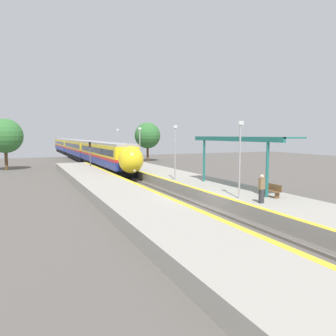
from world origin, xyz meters
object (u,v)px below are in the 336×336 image
object	(u,v)px
lamppost_near	(240,154)
train	(79,149)
railway_signal	(90,154)
platform_bench	(272,190)
lamppost_farthest	(118,144)
lamppost_far	(140,146)
person_waiting	(262,188)
lamppost_mid	(175,149)

from	to	relation	value
lamppost_near	train	bearing A→B (deg)	92.72
railway_signal	lamppost_near	distance (m)	27.71
train	platform_bench	bearing A→B (deg)	-84.70
platform_bench	lamppost_farthest	size ratio (longest dim) A/B	0.32
lamppost_far	lamppost_farthest	size ratio (longest dim) A/B	1.00
train	platform_bench	distance (m)	51.36
railway_signal	lamppost_farthest	size ratio (longest dim) A/B	0.81
lamppost_near	lamppost_far	size ratio (longest dim) A/B	1.00
platform_bench	person_waiting	size ratio (longest dim) A/B	0.91
lamppost_near	lamppost_mid	xyz separation A→B (m)	(0.00, 9.99, 0.00)
platform_bench	lamppost_mid	distance (m)	11.03
lamppost_mid	train	bearing A→B (deg)	93.38
lamppost_far	lamppost_farthest	distance (m)	9.99
person_waiting	lamppost_far	distance (m)	21.94
platform_bench	person_waiting	world-z (taller)	person_waiting
lamppost_far	person_waiting	bearing A→B (deg)	-89.18
train	person_waiting	xyz separation A→B (m)	(2.71, -52.49, -0.52)
platform_bench	railway_signal	xyz separation A→B (m)	(-6.96, 27.80, 1.22)
lamppost_near	lamppost_mid	world-z (taller)	same
train	lamppost_mid	size ratio (longest dim) A/B	14.12
platform_bench	lamppost_far	world-z (taller)	lamppost_far
lamppost_near	person_waiting	bearing A→B (deg)	-80.51
lamppost_mid	lamppost_near	bearing A→B (deg)	-90.00
person_waiting	lamppost_far	bearing A→B (deg)	90.82
person_waiting	lamppost_near	xyz separation A→B (m)	(-0.31, 1.86, 2.01)
train	lamppost_near	size ratio (longest dim) A/B	14.12
train	person_waiting	world-z (taller)	train
train	lamppost_near	world-z (taller)	lamppost_near
railway_signal	lamppost_near	bearing A→B (deg)	-80.38
train	lamppost_far	xyz separation A→B (m)	(2.40, -30.65, 1.49)
lamppost_near	lamppost_farthest	xyz separation A→B (m)	(0.00, 29.97, 0.00)
person_waiting	lamppost_farthest	distance (m)	31.90
lamppost_farthest	lamppost_near	bearing A→B (deg)	-90.00
person_waiting	railway_signal	xyz separation A→B (m)	(-4.94, 29.16, 0.75)
lamppost_mid	lamppost_far	world-z (taller)	same
person_waiting	train	bearing A→B (deg)	92.96
lamppost_far	train	bearing A→B (deg)	94.48
lamppost_mid	lamppost_far	distance (m)	9.99
lamppost_far	lamppost_near	bearing A→B (deg)	-90.00
train	person_waiting	size ratio (longest dim) A/B	40.34
lamppost_farthest	railway_signal	bearing A→B (deg)	-150.00
train	platform_bench	size ratio (longest dim) A/B	44.23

